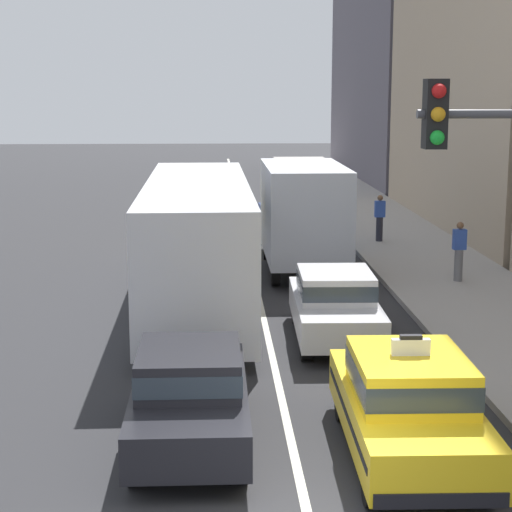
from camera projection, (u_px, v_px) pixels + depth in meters
lane_stripe_left_right at (248, 249)px, 30.38m from camera, size 0.14×80.00×0.01m
sidewalk_curb at (444, 275)px, 25.73m from camera, size 4.00×90.00×0.15m
sedan_left_nearest at (190, 393)px, 13.48m from camera, size 1.77×4.31×1.58m
bus_left_second at (198, 237)px, 21.88m from camera, size 2.60×11.22×3.22m
taxi_left_third at (207, 218)px, 31.50m from camera, size 1.88×4.59×1.96m
taxi_right_nearest at (407, 403)px, 12.94m from camera, size 1.91×4.59×1.96m
sedan_right_second at (335, 303)px, 19.11m from camera, size 1.88×4.35×1.58m
box_truck_right_third at (301, 212)px, 26.69m from camera, size 2.31×6.97×3.27m
sedan_right_fourth at (286, 213)px, 33.06m from camera, size 1.92×4.36×1.58m
pedestrian_near_crosswalk at (459, 251)px, 24.43m from camera, size 0.36×0.24×1.68m
pedestrian_by_storefront at (380, 218)px, 30.88m from camera, size 0.36×0.24×1.65m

